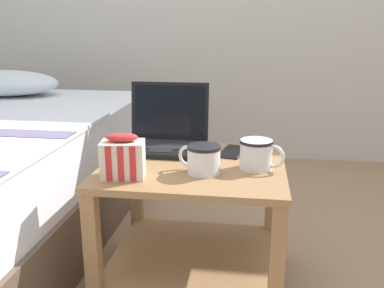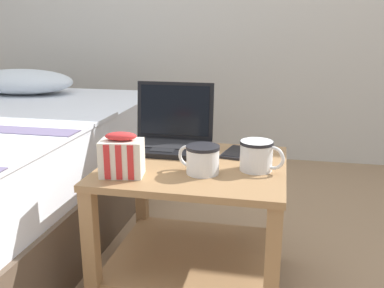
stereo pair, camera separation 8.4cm
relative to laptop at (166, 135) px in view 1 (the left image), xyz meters
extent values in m
plane|color=#937556|center=(0.13, -0.18, -0.51)|extent=(8.00, 8.00, 0.00)
ellipsoid|color=silver|center=(-1.07, 0.69, 0.09)|extent=(0.63, 0.36, 0.14)
cube|color=#997047|center=(0.13, -0.18, -0.06)|extent=(0.61, 0.54, 0.02)
cube|color=#997047|center=(0.13, -0.18, -0.39)|extent=(0.57, 0.50, 0.02)
cube|color=#997047|center=(-0.14, -0.42, -0.29)|extent=(0.04, 0.04, 0.44)
cube|color=#997047|center=(0.41, -0.42, -0.29)|extent=(0.04, 0.04, 0.44)
cube|color=#997047|center=(-0.14, 0.07, -0.29)|extent=(0.04, 0.04, 0.44)
cube|color=#997047|center=(0.41, 0.07, -0.29)|extent=(0.04, 0.04, 0.44)
cube|color=black|center=(0.00, -0.04, -0.04)|extent=(0.31, 0.22, 0.02)
cube|color=#232326|center=(0.00, -0.02, -0.03)|extent=(0.26, 0.12, 0.00)
cube|color=#232326|center=(0.00, -0.10, -0.03)|extent=(0.09, 0.05, 0.00)
cube|color=black|center=(0.00, 0.08, 0.08)|extent=(0.31, 0.03, 0.22)
cube|color=black|center=(0.00, 0.08, 0.08)|extent=(0.28, 0.02, 0.19)
cube|color=yellow|center=(-0.06, 0.10, 0.14)|extent=(0.04, 0.01, 0.04)
cube|color=orange|center=(0.03, 0.08, 0.04)|extent=(0.03, 0.01, 0.04)
cube|color=silver|center=(-0.06, 0.09, 0.10)|extent=(0.04, 0.01, 0.05)
cylinder|color=white|center=(0.34, -0.20, 0.00)|extent=(0.10, 0.10, 0.10)
cylinder|color=black|center=(0.34, -0.20, 0.04)|extent=(0.11, 0.11, 0.01)
cylinder|color=black|center=(0.34, -0.20, 0.03)|extent=(0.10, 0.10, 0.01)
torus|color=white|center=(0.39, -0.22, 0.00)|extent=(0.08, 0.04, 0.08)
cylinder|color=white|center=(0.18, -0.27, 0.00)|extent=(0.10, 0.10, 0.09)
cylinder|color=black|center=(0.18, -0.27, 0.04)|extent=(0.11, 0.11, 0.01)
cylinder|color=black|center=(0.18, -0.27, 0.03)|extent=(0.09, 0.09, 0.01)
torus|color=white|center=(0.13, -0.25, 0.00)|extent=(0.07, 0.04, 0.07)
cube|color=silver|center=(-0.06, -0.34, 0.01)|extent=(0.14, 0.10, 0.11)
cube|color=red|center=(-0.09, -0.39, 0.01)|extent=(0.02, 0.01, 0.11)
cube|color=red|center=(-0.05, -0.38, 0.01)|extent=(0.02, 0.01, 0.11)
cube|color=red|center=(-0.02, -0.38, 0.01)|extent=(0.02, 0.01, 0.11)
ellipsoid|color=red|center=(-0.06, -0.34, 0.08)|extent=(0.10, 0.07, 0.03)
cube|color=black|center=(0.26, -0.03, -0.04)|extent=(0.10, 0.17, 0.01)
cube|color=black|center=(0.26, -0.03, -0.04)|extent=(0.09, 0.15, 0.00)
camera|label=1|loc=(0.33, -1.53, 0.40)|focal=40.00mm
camera|label=2|loc=(0.41, -1.52, 0.40)|focal=40.00mm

